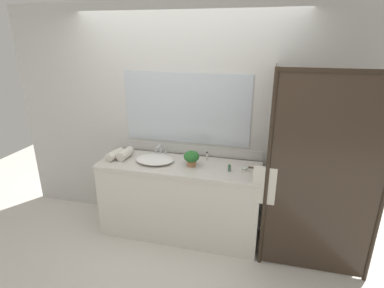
{
  "coord_description": "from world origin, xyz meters",
  "views": [
    {
      "loc": [
        0.9,
        -2.93,
        2.24
      ],
      "look_at": [
        0.15,
        0.0,
        1.15
      ],
      "focal_mm": 28.23,
      "sensor_mm": 36.0,
      "label": 1
    }
  ],
  "objects_px": {
    "sink_basin": "(155,159)",
    "faucet": "(160,152)",
    "soap_dish": "(244,169)",
    "amenity_bottle_body_wash": "(229,168)",
    "rolled_towel_middle": "(125,154)",
    "amenity_bottle_conditioner": "(207,156)",
    "rolled_towel_near_edge": "(115,155)",
    "potted_plant": "(192,157)"
  },
  "relations": [
    {
      "from": "faucet",
      "to": "potted_plant",
      "type": "relative_size",
      "value": 1.0
    },
    {
      "from": "sink_basin",
      "to": "faucet",
      "type": "bearing_deg",
      "value": 90.0
    },
    {
      "from": "faucet",
      "to": "soap_dish",
      "type": "relative_size",
      "value": 1.7
    },
    {
      "from": "potted_plant",
      "to": "amenity_bottle_body_wash",
      "type": "bearing_deg",
      "value": -5.3
    },
    {
      "from": "rolled_towel_near_edge",
      "to": "soap_dish",
      "type": "bearing_deg",
      "value": 1.35
    },
    {
      "from": "amenity_bottle_body_wash",
      "to": "rolled_towel_middle",
      "type": "distance_m",
      "value": 1.22
    },
    {
      "from": "sink_basin",
      "to": "rolled_towel_near_edge",
      "type": "bearing_deg",
      "value": -177.51
    },
    {
      "from": "amenity_bottle_body_wash",
      "to": "faucet",
      "type": "bearing_deg",
      "value": 165.29
    },
    {
      "from": "faucet",
      "to": "amenity_bottle_body_wash",
      "type": "distance_m",
      "value": 0.87
    },
    {
      "from": "sink_basin",
      "to": "faucet",
      "type": "relative_size",
      "value": 2.57
    },
    {
      "from": "rolled_towel_near_edge",
      "to": "potted_plant",
      "type": "bearing_deg",
      "value": 1.34
    },
    {
      "from": "potted_plant",
      "to": "soap_dish",
      "type": "height_order",
      "value": "potted_plant"
    },
    {
      "from": "amenity_bottle_conditioner",
      "to": "amenity_bottle_body_wash",
      "type": "bearing_deg",
      "value": -38.47
    },
    {
      "from": "faucet",
      "to": "rolled_towel_middle",
      "type": "bearing_deg",
      "value": -156.3
    },
    {
      "from": "faucet",
      "to": "amenity_bottle_body_wash",
      "type": "height_order",
      "value": "faucet"
    },
    {
      "from": "amenity_bottle_body_wash",
      "to": "amenity_bottle_conditioner",
      "type": "bearing_deg",
      "value": 141.53
    },
    {
      "from": "rolled_towel_near_edge",
      "to": "sink_basin",
      "type": "bearing_deg",
      "value": 2.49
    },
    {
      "from": "soap_dish",
      "to": "amenity_bottle_body_wash",
      "type": "distance_m",
      "value": 0.16
    },
    {
      "from": "amenity_bottle_conditioner",
      "to": "rolled_towel_near_edge",
      "type": "relative_size",
      "value": 0.43
    },
    {
      "from": "sink_basin",
      "to": "rolled_towel_middle",
      "type": "height_order",
      "value": "rolled_towel_middle"
    },
    {
      "from": "amenity_bottle_body_wash",
      "to": "rolled_towel_middle",
      "type": "bearing_deg",
      "value": 177.18
    },
    {
      "from": "potted_plant",
      "to": "rolled_towel_near_edge",
      "type": "relative_size",
      "value": 0.71
    },
    {
      "from": "faucet",
      "to": "rolled_towel_near_edge",
      "type": "xyz_separation_m",
      "value": [
        -0.48,
        -0.2,
        -0.0
      ]
    },
    {
      "from": "soap_dish",
      "to": "amenity_bottle_conditioner",
      "type": "bearing_deg",
      "value": 158.24
    },
    {
      "from": "soap_dish",
      "to": "rolled_towel_middle",
      "type": "relative_size",
      "value": 0.42
    },
    {
      "from": "sink_basin",
      "to": "rolled_towel_middle",
      "type": "distance_m",
      "value": 0.37
    },
    {
      "from": "amenity_bottle_conditioner",
      "to": "soap_dish",
      "type": "bearing_deg",
      "value": -21.76
    },
    {
      "from": "soap_dish",
      "to": "rolled_towel_middle",
      "type": "bearing_deg",
      "value": 179.69
    },
    {
      "from": "amenity_bottle_conditioner",
      "to": "rolled_towel_middle",
      "type": "relative_size",
      "value": 0.43
    },
    {
      "from": "sink_basin",
      "to": "rolled_towel_near_edge",
      "type": "relative_size",
      "value": 1.82
    },
    {
      "from": "faucet",
      "to": "amenity_bottle_conditioner",
      "type": "xyz_separation_m",
      "value": [
        0.56,
        0.01,
        -0.0
      ]
    },
    {
      "from": "faucet",
      "to": "soap_dish",
      "type": "xyz_separation_m",
      "value": [
        1.0,
        -0.17,
        -0.04
      ]
    },
    {
      "from": "soap_dish",
      "to": "potted_plant",
      "type": "bearing_deg",
      "value": -178.63
    },
    {
      "from": "faucet",
      "to": "rolled_towel_near_edge",
      "type": "height_order",
      "value": "faucet"
    },
    {
      "from": "amenity_bottle_conditioner",
      "to": "rolled_towel_middle",
      "type": "bearing_deg",
      "value": -169.8
    },
    {
      "from": "faucet",
      "to": "soap_dish",
      "type": "bearing_deg",
      "value": -9.65
    },
    {
      "from": "sink_basin",
      "to": "amenity_bottle_conditioner",
      "type": "relative_size",
      "value": 4.29
    },
    {
      "from": "sink_basin",
      "to": "amenity_bottle_conditioner",
      "type": "xyz_separation_m",
      "value": [
        0.56,
        0.19,
        0.02
      ]
    },
    {
      "from": "sink_basin",
      "to": "rolled_towel_middle",
      "type": "bearing_deg",
      "value": 176.68
    },
    {
      "from": "rolled_towel_near_edge",
      "to": "amenity_bottle_body_wash",
      "type": "bearing_deg",
      "value": -0.76
    },
    {
      "from": "soap_dish",
      "to": "rolled_towel_middle",
      "type": "distance_m",
      "value": 1.37
    },
    {
      "from": "faucet",
      "to": "potted_plant",
      "type": "distance_m",
      "value": 0.47
    }
  ]
}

